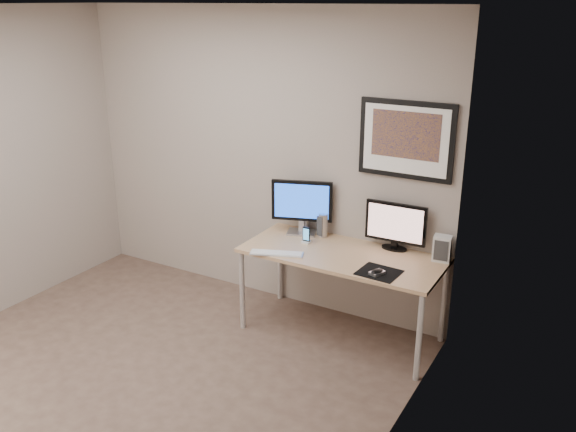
% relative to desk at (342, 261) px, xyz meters
% --- Properties ---
extents(floor, '(3.60, 3.60, 0.00)m').
position_rel_desk_xyz_m(floor, '(-1.00, -1.35, -0.66)').
color(floor, '#4B382E').
rests_on(floor, ground).
extents(room, '(3.60, 3.60, 3.60)m').
position_rel_desk_xyz_m(room, '(-1.00, -0.90, 0.98)').
color(room, white).
rests_on(room, ground).
extents(desk, '(1.60, 0.70, 0.73)m').
position_rel_desk_xyz_m(desk, '(0.00, 0.00, 0.00)').
color(desk, '#A67A50').
rests_on(desk, floor).
extents(framed_art, '(0.75, 0.04, 0.60)m').
position_rel_desk_xyz_m(framed_art, '(0.35, 0.33, 0.96)').
color(framed_art, black).
rests_on(framed_art, room).
extents(monitor_large, '(0.50, 0.24, 0.47)m').
position_rel_desk_xyz_m(monitor_large, '(-0.49, 0.22, 0.33)').
color(monitor_large, '#ADADB2').
rests_on(monitor_large, desk).
extents(monitor_tv, '(0.50, 0.12, 0.39)m').
position_rel_desk_xyz_m(monitor_tv, '(0.33, 0.28, 0.27)').
color(monitor_tv, black).
rests_on(monitor_tv, desk).
extents(speaker_left, '(0.09, 0.09, 0.20)m').
position_rel_desk_xyz_m(speaker_left, '(-0.50, 0.30, 0.17)').
color(speaker_left, '#ADADB2').
rests_on(speaker_left, desk).
extents(speaker_right, '(0.10, 0.10, 0.20)m').
position_rel_desk_xyz_m(speaker_right, '(-0.30, 0.25, 0.17)').
color(speaker_right, '#ADADB2').
rests_on(speaker_right, desk).
extents(phone_dock, '(0.07, 0.07, 0.14)m').
position_rel_desk_xyz_m(phone_dock, '(-0.35, 0.05, 0.14)').
color(phone_dock, black).
rests_on(phone_dock, desk).
extents(keyboard, '(0.43, 0.26, 0.01)m').
position_rel_desk_xyz_m(keyboard, '(-0.45, -0.27, 0.07)').
color(keyboard, silver).
rests_on(keyboard, desk).
extents(mousepad, '(0.31, 0.28, 0.00)m').
position_rel_desk_xyz_m(mousepad, '(0.39, -0.20, 0.07)').
color(mousepad, black).
rests_on(mousepad, desk).
extents(mouse, '(0.10, 0.13, 0.04)m').
position_rel_desk_xyz_m(mouse, '(0.39, -0.24, 0.09)').
color(mouse, black).
rests_on(mouse, mousepad).
extents(fan_unit, '(0.14, 0.11, 0.20)m').
position_rel_desk_xyz_m(fan_unit, '(0.72, 0.25, 0.17)').
color(fan_unit, silver).
rests_on(fan_unit, desk).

